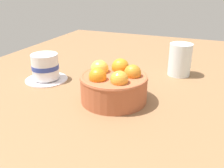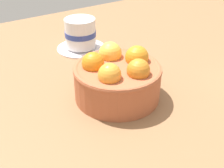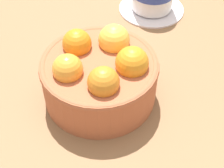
% 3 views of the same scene
% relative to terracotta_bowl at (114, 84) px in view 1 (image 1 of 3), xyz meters
% --- Properties ---
extents(ground_plane, '(1.45, 0.99, 0.05)m').
position_rel_terracotta_bowl_xyz_m(ground_plane, '(-0.00, -0.00, -0.06)').
color(ground_plane, brown).
extents(terracotta_bowl, '(0.15, 0.15, 0.09)m').
position_rel_terracotta_bowl_xyz_m(terracotta_bowl, '(0.00, 0.00, 0.00)').
color(terracotta_bowl, '#AD5938').
rests_on(terracotta_bowl, ground_plane).
extents(coffee_cup, '(0.11, 0.11, 0.07)m').
position_rel_terracotta_bowl_xyz_m(coffee_cup, '(0.04, 0.21, -0.01)').
color(coffee_cup, silver).
rests_on(coffee_cup, ground_plane).
extents(water_glass, '(0.06, 0.06, 0.09)m').
position_rel_terracotta_bowl_xyz_m(water_glass, '(0.22, -0.11, 0.01)').
color(water_glass, silver).
rests_on(water_glass, ground_plane).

